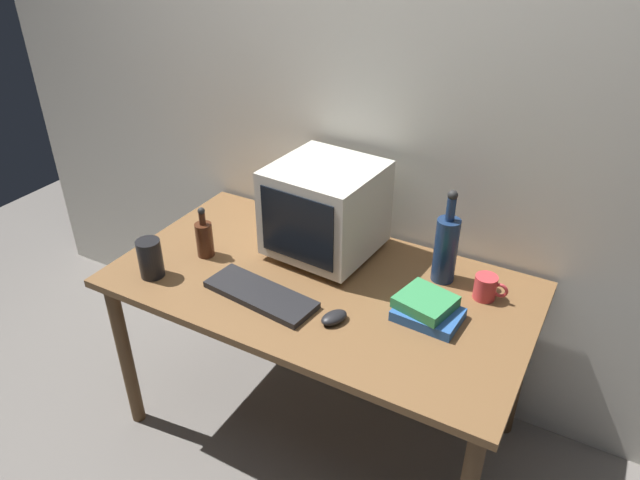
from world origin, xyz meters
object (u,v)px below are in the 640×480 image
bottle_short (204,238)px  book_stack (427,309)px  metal_canister (150,258)px  mug (486,287)px  keyboard (261,295)px  computer_mouse (334,317)px  crt_monitor (325,210)px  bottle_tall (446,247)px

bottle_short → book_stack: 0.90m
metal_canister → bottle_short: bearing=67.9°
bottle_short → mug: (1.04, 0.26, -0.03)m
book_stack → bottle_short: bearing=-176.7°
keyboard → computer_mouse: bearing=8.0°
computer_mouse → book_stack: 0.31m
book_stack → metal_canister: bearing=-165.1°
crt_monitor → metal_canister: size_ratio=2.74×
crt_monitor → bottle_tall: crt_monitor is taller
computer_mouse → bottle_tall: size_ratio=0.27×
crt_monitor → book_stack: 0.56m
bottle_tall → bottle_short: 0.92m
computer_mouse → bottle_short: 0.65m
bottle_tall → mug: bottle_tall is taller
crt_monitor → keyboard: 0.42m
keyboard → metal_canister: 0.44m
bottle_short → mug: 1.08m
keyboard → bottle_tall: bottle_tall is taller
crt_monitor → bottle_short: size_ratio=1.95×
crt_monitor → keyboard: size_ratio=0.98×
crt_monitor → mug: crt_monitor is taller
book_stack → metal_canister: (-0.99, -0.26, 0.04)m
bottle_short → metal_canister: size_ratio=1.41×
computer_mouse → metal_canister: bearing=-150.1°
crt_monitor → mug: 0.66m
crt_monitor → metal_canister: crt_monitor is taller
bottle_tall → metal_canister: size_ratio=2.44×
book_stack → metal_canister: 1.02m
bottle_tall → computer_mouse: bearing=-119.1°
keyboard → metal_canister: bearing=-162.6°
bottle_tall → metal_canister: 1.09m
crt_monitor → keyboard: (-0.06, -0.38, -0.18)m
mug → metal_canister: (-1.13, -0.47, 0.03)m
mug → metal_canister: metal_canister is taller
computer_mouse → mug: bearing=66.0°
crt_monitor → computer_mouse: 0.47m
keyboard → book_stack: 0.58m
bottle_tall → book_stack: bottle_tall is taller
crt_monitor → bottle_tall: bearing=6.0°
mug → metal_canister: bearing=-157.5°
computer_mouse → mug: mug is taller
keyboard → mug: (0.70, 0.39, 0.03)m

